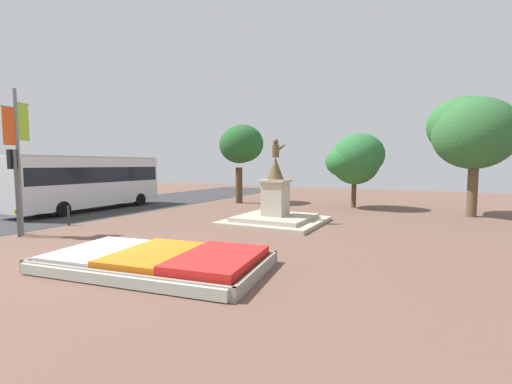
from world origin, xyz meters
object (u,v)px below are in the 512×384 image
Objects in this scene: traffic_light_mid_block at (14,177)px; kerb_bollard_mid_b at (20,223)px; flower_planter at (159,261)px; city_bus at (90,180)px; statue_monument at (275,209)px; kerb_bollard_north at (69,215)px; banner_pole at (18,155)px.

kerb_bollard_mid_b is at bearing 143.61° from traffic_light_mid_block.
flower_planter is 0.68× the size of city_bus.
traffic_light_mid_block is at bearing 175.49° from flower_planter.
statue_monument reaches higher than kerb_bollard_mid_b.
city_bus is 7.94m from kerb_bollard_mid_b.
statue_monument is at bearing 31.07° from kerb_bollard_north.
traffic_light_mid_block is 4.12× the size of kerb_bollard_mid_b.
flower_planter is 8.90m from kerb_bollard_mid_b.
statue_monument reaches higher than traffic_light_mid_block.
city_bus is at bearing 123.90° from banner_pole.
statue_monument reaches higher than flower_planter.
kerb_bollard_north is (-0.54, 2.64, -1.98)m from traffic_light_mid_block.
kerb_bollard_mid_b is 0.90× the size of kerb_bollard_north.
kerb_bollard_north is (-8.76, -5.28, -0.19)m from statue_monument.
statue_monument is 11.55m from traffic_light_mid_block.
city_bus is (-12.95, 7.64, 1.78)m from flower_planter.
statue_monument is at bearing 42.77° from banner_pole.
kerb_bollard_north is at bearing 101.52° from traffic_light_mid_block.
flower_planter is 7.00× the size of kerb_bollard_north.
banner_pole reaches higher than traffic_light_mid_block.
city_bus is 6.15m from kerb_bollard_north.
city_bus reaches higher than flower_planter.
flower_planter is at bearing -89.28° from statue_monument.
kerb_bollard_north is (-0.03, 2.26, 0.05)m from kerb_bollard_mid_b.
traffic_light_mid_block reaches higher than flower_planter.
flower_planter is 8.58m from statue_monument.
banner_pole reaches higher than flower_planter.
kerb_bollard_mid_b is (-0.51, 0.37, -2.03)m from traffic_light_mid_block.
kerb_bollard_north is (4.09, -4.34, -1.50)m from city_bus.
traffic_light_mid_block is (-8.33, 0.66, 2.25)m from flower_planter.
traffic_light_mid_block reaches higher than kerb_bollard_north.
traffic_light_mid_block is 3.34m from kerb_bollard_north.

